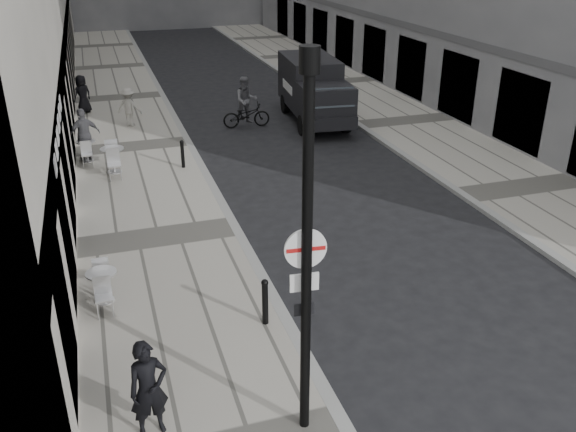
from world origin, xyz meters
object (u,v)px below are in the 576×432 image
at_px(lamppost, 307,241).
at_px(cyclist, 246,108).
at_px(sign_post, 305,302).
at_px(walking_man, 149,389).
at_px(panel_van, 313,87).

bearing_deg(lamppost, cyclist, 78.90).
distance_m(sign_post, cyclist, 16.76).
bearing_deg(cyclist, walking_man, -106.11).
xyz_separation_m(lamppost, cyclist, (3.22, 16.42, -2.58)).
bearing_deg(walking_man, panel_van, 49.74).
relative_size(sign_post, panel_van, 0.64).
bearing_deg(cyclist, sign_post, -98.07).
distance_m(sign_post, panel_van, 17.54).
bearing_deg(walking_man, cyclist, 58.38).
height_order(walking_man, sign_post, sign_post).
relative_size(walking_man, panel_van, 0.30).
bearing_deg(sign_post, lamppost, -84.43).
distance_m(panel_van, cyclist, 2.94).
xyz_separation_m(lamppost, panel_van, (6.10, 16.47, -1.96)).
xyz_separation_m(panel_van, cyclist, (-2.88, -0.05, -0.62)).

